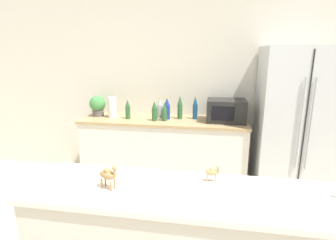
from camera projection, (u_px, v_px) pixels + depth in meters
wall_back at (204, 88)px, 3.59m from camera, size 8.00×0.06×2.55m
back_counter at (164, 151)px, 3.56m from camera, size 2.17×0.63×0.89m
refrigerator at (295, 125)px, 3.13m from camera, size 0.85×0.71×1.81m
potted_plant at (98, 105)px, 3.61m from camera, size 0.22×0.22×0.28m
paper_towel_roll at (112, 107)px, 3.52m from camera, size 0.11×0.11×0.28m
microwave at (226, 111)px, 3.31m from camera, size 0.48×0.37×0.28m
back_bottle_0 at (128, 109)px, 3.45m from camera, size 0.07×0.07×0.27m
back_bottle_1 at (195, 108)px, 3.43m from camera, size 0.06×0.06×0.31m
back_bottle_2 at (167, 109)px, 3.43m from camera, size 0.08×0.08×0.29m
back_bottle_3 at (155, 111)px, 3.35m from camera, size 0.07×0.07×0.26m
back_bottle_4 at (180, 108)px, 3.44m from camera, size 0.07×0.07×0.32m
back_bottle_5 at (165, 112)px, 3.35m from camera, size 0.06×0.06×0.24m
back_bottle_6 at (160, 108)px, 3.51m from camera, size 0.07×0.07×0.27m
camel_figurine at (212, 172)px, 1.64m from camera, size 0.09×0.04×0.11m
camel_figurine_second at (108, 174)px, 1.54m from camera, size 0.13×0.09×0.16m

